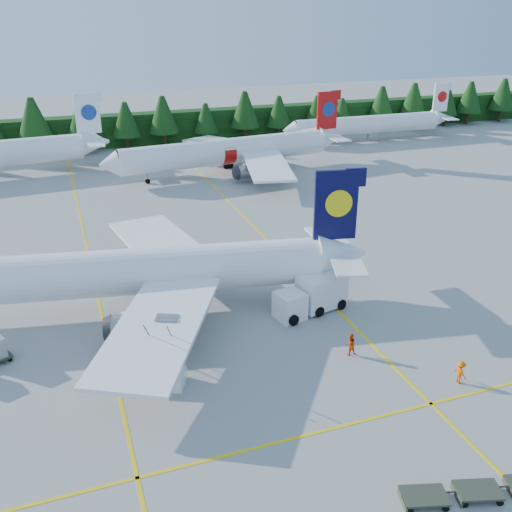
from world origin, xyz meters
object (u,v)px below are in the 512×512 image
object	(u,v)px
airstairs	(158,373)
service_truck	(310,295)
airliner_navy	(114,274)
airliner_red	(222,152)

from	to	relation	value
airstairs	service_truck	bearing A→B (deg)	46.07
airliner_navy	airstairs	distance (m)	12.19
airliner_red	airliner_navy	bearing A→B (deg)	-124.65
airliner_navy	airliner_red	size ratio (longest dim) A/B	1.00
airliner_red	airstairs	bearing A→B (deg)	-117.61
airliner_navy	airliner_red	distance (m)	46.16
service_truck	airliner_navy	bearing A→B (deg)	147.12
airstairs	service_truck	distance (m)	15.83
airliner_navy	service_truck	world-z (taller)	airliner_navy
airliner_navy	airstairs	world-z (taller)	airliner_navy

